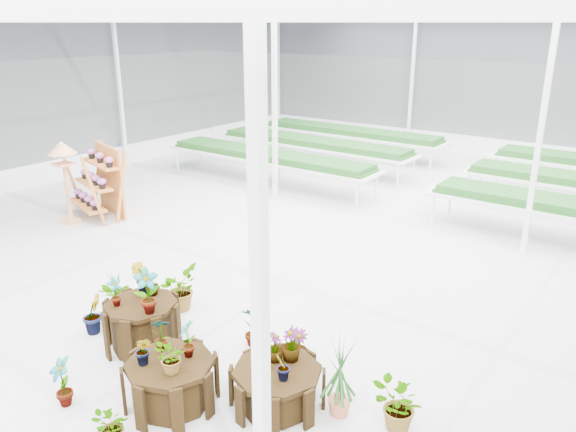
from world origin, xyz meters
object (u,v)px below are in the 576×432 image
Objects in this scene: plinth_mid at (171,383)px; bird_table at (66,183)px; shelf_rack at (96,182)px; plinth_low at (277,387)px; plinth_tall at (143,325)px.

plinth_mid is 0.58× the size of bird_table.
shelf_rack is 0.67m from bird_table.
plinth_low is at bearing 34.99° from plinth_mid.
shelf_rack is at bearing 62.65° from bird_table.
plinth_low is 7.84m from bird_table.
plinth_low is (2.20, 0.10, -0.10)m from plinth_tall.
bird_table reaches higher than plinth_tall.
plinth_tall is 1.34m from plinth_mid.
bird_table reaches higher than plinth_mid.
shelf_rack is (-7.36, 2.94, 0.56)m from plinth_low.
bird_table is (-7.46, 2.28, 0.68)m from plinth_low.
plinth_tall is at bearing -177.40° from plinth_low.
shelf_rack is at bearing 150.22° from plinth_mid.
plinth_low is (1.00, 0.70, -0.04)m from plinth_mid.
bird_table is (-6.46, 2.98, 0.64)m from plinth_mid.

